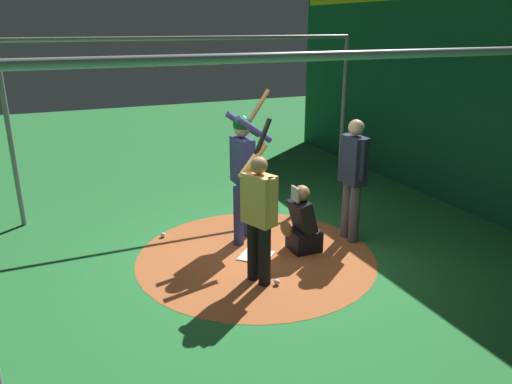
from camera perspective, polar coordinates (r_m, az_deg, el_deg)
ground_plane at (r=6.89m, az=0.00°, el=-7.49°), size 27.89×27.89×0.00m
dirt_circle at (r=6.89m, az=0.00°, el=-7.47°), size 3.32×3.32×0.01m
home_plate at (r=6.89m, az=0.00°, el=-7.40°), size 0.59×0.59×0.01m
batter at (r=7.02m, az=-1.51°, el=3.12°), size 0.68×0.49×2.20m
catcher at (r=6.95m, az=5.35°, el=-3.87°), size 0.58×0.40×0.98m
umpire at (r=7.21m, az=11.22°, el=2.11°), size 0.23×0.49×1.81m
visitor at (r=5.89m, az=0.37°, el=-2.28°), size 0.53×0.60×2.00m
back_wall at (r=8.76m, az=25.95°, el=9.35°), size 0.23×11.89×3.76m
cage_frame at (r=6.26m, az=0.00°, el=9.66°), size 6.04×5.15×2.89m
baseball_0 at (r=7.59m, az=-10.75°, el=-4.90°), size 0.07×0.07×0.07m
baseball_1 at (r=7.54m, az=-0.89°, el=-4.72°), size 0.07×0.07×0.07m
baseball_2 at (r=6.18m, az=2.45°, el=-10.41°), size 0.07×0.07×0.07m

